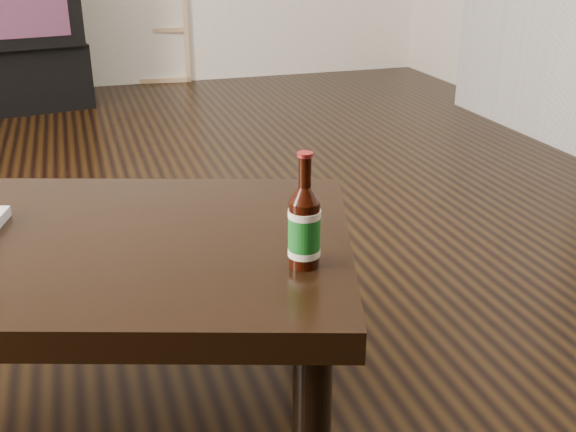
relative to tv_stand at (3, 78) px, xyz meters
name	(u,v)px	position (x,y,z in m)	size (l,w,h in m)	color
floor	(110,300)	(0.42, -2.51, -0.19)	(5.00, 6.00, 0.01)	black
tv_stand	(3,78)	(0.00, 0.00, 0.00)	(0.94, 0.47, 0.38)	black
coffee_table	(59,263)	(0.32, -3.02, 0.19)	(1.31, 1.00, 0.43)	black
beer_bottle	(304,227)	(0.75, -3.28, 0.32)	(0.07, 0.07, 0.21)	black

